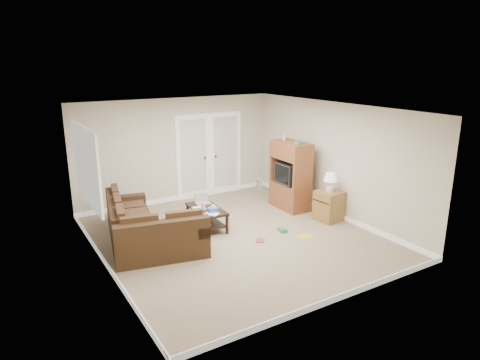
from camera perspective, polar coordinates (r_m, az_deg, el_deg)
floor at (r=8.45m, az=-0.59°, el=-7.65°), size 5.50×5.50×0.00m
ceiling at (r=7.80m, az=-0.64°, el=9.46°), size 5.00×5.50×0.02m
wall_left at (r=7.15m, az=-18.15°, el=-2.19°), size 0.02×5.50×2.50m
wall_right at (r=9.52m, az=12.47°, el=2.59°), size 0.02×5.50×2.50m
wall_back at (r=10.43m, az=-8.35°, el=3.94°), size 5.00×0.02×2.50m
wall_front at (r=5.95m, az=13.05°, el=-5.40°), size 5.00×0.02×2.50m
baseboards at (r=8.43m, az=-0.59°, el=-7.33°), size 5.00×5.50×0.10m
french_doors at (r=10.80m, az=-4.07°, el=3.30°), size 1.80×0.05×2.13m
window_left at (r=8.03m, az=-19.76°, el=1.81°), size 0.05×1.92×1.42m
sectional_sofa at (r=8.22m, az=-12.81°, el=-6.51°), size 1.76×2.73×0.76m
coffee_table at (r=8.87m, az=-4.49°, el=-4.89°), size 0.58×1.08×0.72m
tv_armoire at (r=9.92m, az=6.74°, el=0.65°), size 0.55×0.99×1.68m
side_cabinet at (r=9.39m, az=11.77°, el=-3.06°), size 0.54×0.54×1.06m
space_heater at (r=11.46m, az=2.63°, el=-0.48°), size 0.13×0.12×0.31m
floor_magazine at (r=8.59m, az=8.71°, el=-7.41°), size 0.31×0.24×0.01m
floor_greenbox at (r=8.75m, az=5.67°, el=-6.63°), size 0.16×0.20×0.07m
floor_book at (r=8.31m, az=2.19°, el=-8.02°), size 0.25×0.26×0.02m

